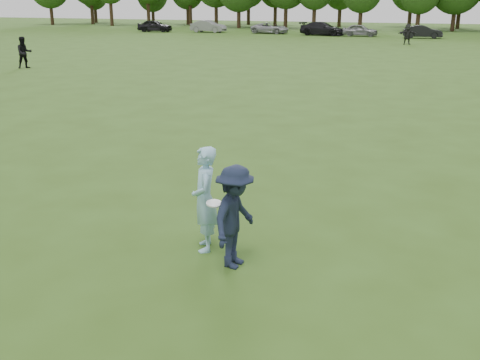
{
  "coord_description": "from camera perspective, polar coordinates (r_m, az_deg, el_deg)",
  "views": [
    {
      "loc": [
        3.3,
        -8.73,
        4.29
      ],
      "look_at": [
        -0.13,
        0.47,
        1.1
      ],
      "focal_mm": 42.0,
      "sensor_mm": 36.0,
      "label": 1
    }
  ],
  "objects": [
    {
      "name": "car_b",
      "position": [
        76.04,
        -3.24,
        15.32
      ],
      "size": [
        4.73,
        1.85,
        1.53
      ],
      "primitive_type": "imported",
      "rotation": [
        0.0,
        0.0,
        1.52
      ],
      "color": "slate",
      "rests_on": "ground"
    },
    {
      "name": "car_a",
      "position": [
        78.02,
        -8.64,
        15.23
      ],
      "size": [
        4.74,
        2.3,
        1.56
      ],
      "primitive_type": "imported",
      "rotation": [
        0.0,
        0.0,
        1.67
      ],
      "color": "black",
      "rests_on": "ground"
    },
    {
      "name": "ground",
      "position": [
        10.27,
        -0.23,
        -6.7
      ],
      "size": [
        200.0,
        200.0,
        0.0
      ],
      "primitive_type": "plane",
      "color": "#2E4A15",
      "rests_on": "ground"
    },
    {
      "name": "player_far_a",
      "position": [
        39.09,
        -21.08,
        11.99
      ],
      "size": [
        1.18,
        1.22,
        1.98
      ],
      "primitive_type": "imported",
      "rotation": [
        0.0,
        0.0,
        0.92
      ],
      "color": "black",
      "rests_on": "ground"
    },
    {
      "name": "thrower",
      "position": [
        9.83,
        -3.6,
        -1.96
      ],
      "size": [
        0.7,
        0.81,
        1.89
      ],
      "primitive_type": "imported",
      "rotation": [
        0.0,
        0.0,
        -1.13
      ],
      "color": "#91C5E0",
      "rests_on": "ground"
    },
    {
      "name": "defender",
      "position": [
        9.21,
        -0.51,
        -3.77
      ],
      "size": [
        0.76,
        1.19,
        1.75
      ],
      "primitive_type": "imported",
      "rotation": [
        0.0,
        0.0,
        1.47
      ],
      "color": "#171E33",
      "rests_on": "ground"
    },
    {
      "name": "disc_in_play",
      "position": [
        9.43,
        -2.64,
        -2.39
      ],
      "size": [
        0.33,
        0.33,
        0.08
      ],
      "color": "white",
      "rests_on": "ground"
    },
    {
      "name": "car_d",
      "position": [
        70.3,
        8.38,
        14.96
      ],
      "size": [
        5.68,
        2.91,
        1.58
      ],
      "primitive_type": "imported",
      "rotation": [
        0.0,
        0.0,
        1.44
      ],
      "color": "black",
      "rests_on": "ground"
    },
    {
      "name": "car_e",
      "position": [
        69.45,
        12.11,
        14.65
      ],
      "size": [
        4.14,
        1.75,
        1.4
      ],
      "primitive_type": "imported",
      "rotation": [
        0.0,
        0.0,
        1.59
      ],
      "color": "slate",
      "rests_on": "ground"
    },
    {
      "name": "car_c",
      "position": [
        73.56,
        3.07,
        15.15
      ],
      "size": [
        5.02,
        2.74,
        1.33
      ],
      "primitive_type": "imported",
      "rotation": [
        0.0,
        0.0,
        1.46
      ],
      "color": "#9A9A9E",
      "rests_on": "ground"
    },
    {
      "name": "car_f",
      "position": [
        67.84,
        18.07,
        14.12
      ],
      "size": [
        4.4,
        1.92,
        1.41
      ],
      "primitive_type": "imported",
      "rotation": [
        0.0,
        0.0,
        1.67
      ],
      "color": "black",
      "rests_on": "ground"
    },
    {
      "name": "player_far_d",
      "position": [
        58.28,
        16.65,
        14.02
      ],
      "size": [
        1.9,
        0.97,
        1.95
      ],
      "primitive_type": "imported",
      "rotation": [
        0.0,
        0.0,
        0.23
      ],
      "color": "black",
      "rests_on": "ground"
    }
  ]
}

